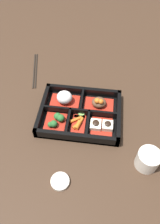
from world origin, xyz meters
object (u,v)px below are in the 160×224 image
tea_cup (148,159)px  sauce_dish (60,181)px  chopsticks (35,70)px  bowl_rice (65,98)px

tea_cup → sauce_dish: tea_cup is taller
chopsticks → sauce_dish: 0.52m
bowl_rice → chopsticks: (-0.17, 0.18, -0.03)m
bowl_rice → tea_cup: same height
bowl_rice → chopsticks: bowl_rice is taller
tea_cup → bowl_rice: bearing=144.4°
tea_cup → chopsticks: size_ratio=0.33×
sauce_dish → bowl_rice: bearing=97.0°
bowl_rice → sauce_dish: 0.31m
tea_cup → chopsticks: bearing=140.0°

